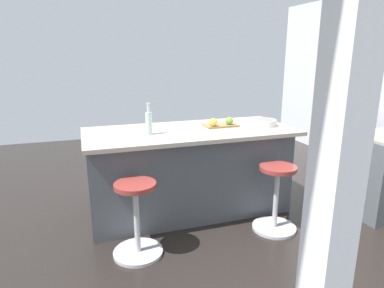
% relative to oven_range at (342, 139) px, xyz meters
% --- Properties ---
extents(ground_plane, '(7.74, 7.74, 0.00)m').
position_rel_oven_range_xyz_m(ground_plane, '(2.63, 0.79, -0.43)').
color(ground_plane, black).
extents(oven_range, '(0.60, 0.61, 0.87)m').
position_rel_oven_range_xyz_m(oven_range, '(0.00, 0.00, 0.00)').
color(oven_range, '#38383D').
rests_on(oven_range, ground_plane).
extents(kitchen_island, '(2.19, 0.96, 0.95)m').
position_rel_oven_range_xyz_m(kitchen_island, '(2.79, 0.78, 0.05)').
color(kitchen_island, '#4C5156').
rests_on(kitchen_island, ground_plane).
extents(stool_by_window, '(0.44, 0.44, 0.67)m').
position_rel_oven_range_xyz_m(stool_by_window, '(2.10, 1.44, -0.12)').
color(stool_by_window, '#B7B7BC').
rests_on(stool_by_window, ground_plane).
extents(stool_middle, '(0.44, 0.44, 0.67)m').
position_rel_oven_range_xyz_m(stool_middle, '(3.48, 1.44, -0.12)').
color(stool_middle, '#B7B7BC').
rests_on(stool_middle, ground_plane).
extents(cutting_board, '(0.36, 0.24, 0.02)m').
position_rel_oven_range_xyz_m(cutting_board, '(2.42, 0.75, 0.53)').
color(cutting_board, olive).
rests_on(cutting_board, kitchen_island).
extents(apple_yellow, '(0.09, 0.09, 0.09)m').
position_rel_oven_range_xyz_m(apple_yellow, '(2.53, 0.83, 0.58)').
color(apple_yellow, gold).
rests_on(apple_yellow, cutting_board).
extents(apple_green, '(0.08, 0.08, 0.08)m').
position_rel_oven_range_xyz_m(apple_green, '(2.34, 0.81, 0.58)').
color(apple_green, '#609E2D').
rests_on(apple_green, cutting_board).
extents(water_bottle, '(0.06, 0.06, 0.31)m').
position_rel_oven_range_xyz_m(water_bottle, '(3.24, 0.91, 0.64)').
color(water_bottle, silver).
rests_on(water_bottle, kitchen_island).
extents(fruit_bowl, '(0.26, 0.26, 0.07)m').
position_rel_oven_range_xyz_m(fruit_bowl, '(1.95, 0.90, 0.56)').
color(fruit_bowl, silver).
rests_on(fruit_bowl, kitchen_island).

